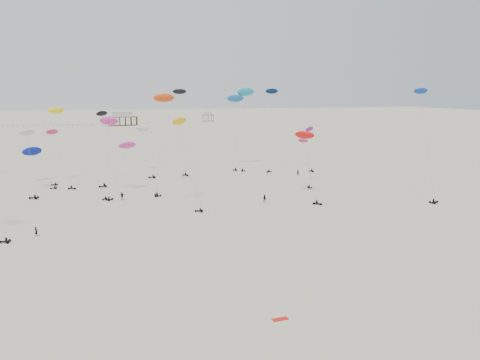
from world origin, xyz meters
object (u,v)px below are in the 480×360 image
object	(u,v)px
pavilion_small	(208,117)
rig_0	(181,116)
pavilion_main	(123,120)
rig_4	(109,130)
rig_9	(56,123)
spectator_0	(37,236)

from	to	relation	value
pavilion_small	rig_0	size ratio (longest dim) A/B	0.35
pavilion_main	rig_4	xyz separation A→B (m)	(-14.42, -233.03, 11.03)
pavilion_main	rig_9	size ratio (longest dim) A/B	0.92
rig_0	pavilion_main	bearing A→B (deg)	-115.53
rig_4	spectator_0	xyz separation A→B (m)	(-13.50, -33.09, -15.26)
pavilion_main	pavilion_small	bearing A→B (deg)	23.20
rig_0	rig_4	world-z (taller)	rig_0
pavilion_main	rig_0	world-z (taller)	rig_0
pavilion_small	rig_9	distance (m)	262.58
pavilion_main	rig_4	size ratio (longest dim) A/B	1.08
rig_9	spectator_0	distance (m)	55.18
pavilion_small	rig_4	xyz separation A→B (m)	(-84.42, -263.03, 11.77)
pavilion_main	rig_0	distance (m)	211.07
pavilion_main	pavilion_small	xyz separation A→B (m)	(70.00, 30.00, -0.74)
pavilion_small	rig_0	world-z (taller)	rig_0
pavilion_small	rig_4	size ratio (longest dim) A/B	0.46
rig_0	rig_4	size ratio (longest dim) A/B	1.31
spectator_0	rig_0	bearing A→B (deg)	-86.49
spectator_0	rig_9	bearing A→B (deg)	-54.28
pavilion_small	rig_4	bearing A→B (deg)	-107.79
pavilion_small	rig_0	distance (m)	248.99
pavilion_main	spectator_0	size ratio (longest dim) A/B	10.78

